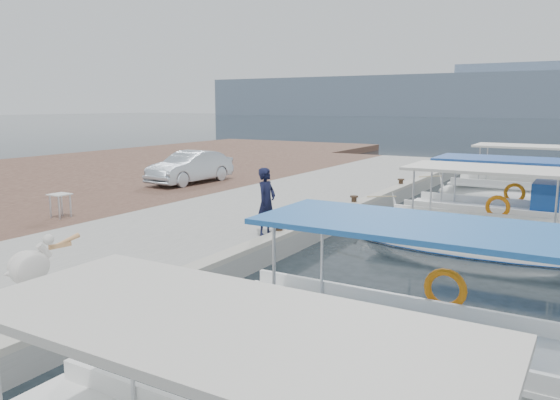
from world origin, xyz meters
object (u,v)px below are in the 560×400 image
Objects in this scene: fishing_caique_b at (405,362)px; fishing_caique_c at (477,244)px; parked_car at (190,167)px; fishing_caique_d at (501,223)px; pelican at (32,266)px; fisherman at (266,202)px; fishing_caique_e at (519,196)px.

fishing_caique_c is at bearing 93.41° from fishing_caique_b.
fishing_caique_b reaches higher than parked_car.
pelican is at bearing -116.11° from fishing_caique_d.
fishing_caique_d is 12.86m from parked_car.
fishing_caique_d is 1.67× the size of parked_car.
fisherman is at bearing -127.46° from fishing_caique_d.
fisherman is at bearing -144.02° from fishing_caique_c.
fishing_caique_c is 1.02× the size of fishing_caique_e.
fisherman reaches higher than fishing_caique_d.
fishing_caique_c is 1.64× the size of parked_car.
fishing_caique_d is at bearing 86.62° from fishing_caique_c.
pelican is (-5.83, -9.33, 0.92)m from fishing_caique_c.
fishing_caique_b is at bearing -88.44° from fishing_caique_d.
fishing_caique_c is 5.87m from fisherman.
fishing_caique_b is at bearing -131.36° from fisherman.
fishing_caique_c and fishing_caique_d have the same top height.
fishing_caique_e is 13.49m from fisherman.
pelican is 0.78× the size of fisherman.
fishing_caique_b is 10.66m from fishing_caique_d.
fishing_caique_c reaches higher than parked_car.
fishing_caique_c is 3.89× the size of fisherman.
fishing_caique_d is 13.66m from pelican.
parked_car is at bearing -154.39° from fishing_caique_e.
fishing_caique_d is at bearing 1.55° from parked_car.
fisherman is (-4.81, -6.28, 1.20)m from fishing_caique_d.
pelican is at bearing -165.77° from fishing_caique_b.
fishing_caique_d is at bearing 91.56° from fishing_caique_b.
fisherman reaches higher than fishing_caique_c.
fishing_caique_e is at bearing 91.80° from fishing_caique_b.
parked_car is (-12.57, -6.03, 1.07)m from fishing_caique_e.
fishing_caique_b reaches higher than pelican.
fishing_caique_d is (-0.29, 10.65, 0.07)m from fishing_caique_b.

